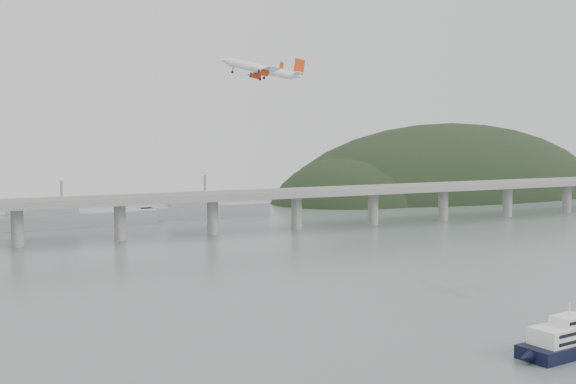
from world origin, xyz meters
name	(u,v)px	position (x,y,z in m)	size (l,w,h in m)	color
ground	(364,329)	(0.00, 0.00, 0.00)	(900.00, 900.00, 0.00)	#576461
bridge	(174,204)	(-1.15, 200.00, 17.65)	(800.00, 22.00, 23.90)	gray
headland	(464,218)	(285.18, 331.75, -19.34)	(365.00, 155.00, 156.00)	black
airliner	(263,70)	(-3.87, 68.48, 79.70)	(33.13, 29.94, 8.66)	white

